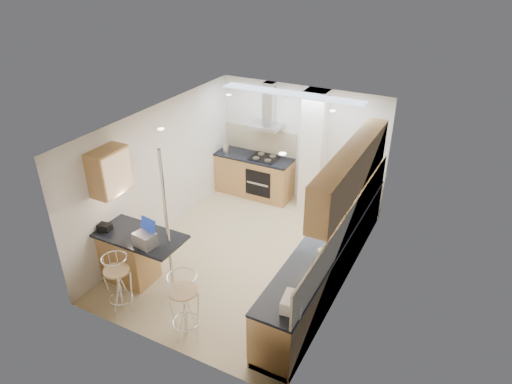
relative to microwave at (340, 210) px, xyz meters
The scene contains 16 objects.
ground 1.90m from the microwave, 161.77° to the right, with size 4.80×4.80×0.00m, color beige.
room_shell 1.26m from the microwave, behind, with size 3.64×4.84×2.51m.
right_counter 0.78m from the microwave, 88.73° to the right, with size 0.63×4.40×0.92m.
back_counter 2.99m from the microwave, 146.58° to the left, with size 1.70×0.63×0.92m.
peninsula 3.31m from the microwave, 143.41° to the right, with size 1.47×0.72×0.94m.
microwave is the anchor object (origin of this frame).
laptop 3.14m from the microwave, 137.55° to the right, with size 0.32×0.24×0.22m, color #9B9DA3.
bag 3.79m from the microwave, 146.65° to the right, with size 0.20×0.15×0.11m, color black.
bar_stool_near 3.65m from the microwave, 134.06° to the right, with size 0.40×0.40×0.98m, color tan, non-canonical shape.
bar_stool_end 2.94m from the microwave, 117.46° to the right, with size 0.43×0.43×1.06m, color tan, non-canonical shape.
jar_a 0.20m from the microwave, 16.90° to the right, with size 0.12×0.12×0.16m, color white.
jar_b 0.13m from the microwave, ahead, with size 0.11×0.11×0.14m, color white.
jar_c 1.27m from the microwave, 82.82° to the right, with size 0.14×0.14×0.21m, color #B1B08E.
jar_d 0.80m from the microwave, 77.58° to the right, with size 0.10×0.10×0.15m, color silver.
bread_bin 2.32m from the microwave, 85.75° to the right, with size 0.26×0.34×0.18m, color white.
kettle 3.41m from the microwave, 153.85° to the left, with size 0.16×0.16×0.20m, color #B9BBBE.
Camera 1 is at (3.24, -5.86, 4.90)m, focal length 32.00 mm.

